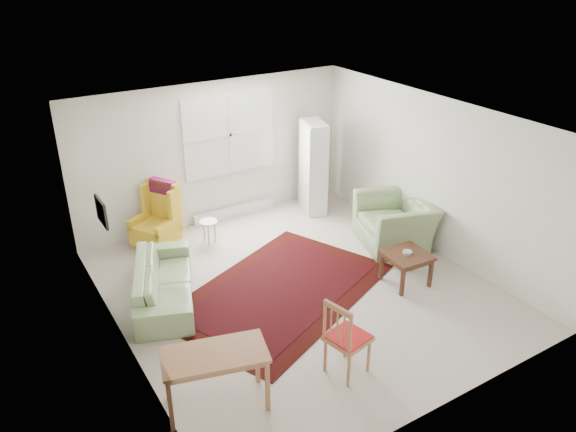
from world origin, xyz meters
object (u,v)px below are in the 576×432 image
armchair (395,217)px  desk_chair (348,336)px  wingback_chair (154,217)px  coffee_table (406,268)px  stool (209,232)px  desk (216,379)px  sofa (163,275)px  cabinet (314,167)px

armchair → desk_chair: (-2.57, -2.10, 0.03)m
armchair → wingback_chair: size_ratio=1.11×
coffee_table → stool: (-1.93, 2.66, -0.05)m
armchair → coffee_table: 1.25m
armchair → wingback_chair: (-3.42, 1.95, 0.07)m
desk → wingback_chair: bearing=80.0°
desk → armchair: bearing=23.8°
stool → desk: size_ratio=0.36×
sofa → stool: size_ratio=4.82×
sofa → desk: (-0.24, -2.23, -0.04)m
sofa → wingback_chair: bearing=5.0°
desk_chair → desk: bearing=66.2°
armchair → desk: armchair is taller
sofa → desk_chair: 2.84m
wingback_chair → desk: size_ratio=1.00×
armchair → coffee_table: armchair is taller
armchair → sofa: bearing=-79.5°
coffee_table → desk_chair: 2.19m
sofa → stool: sofa is taller
wingback_chair → armchair: bearing=29.0°
stool → cabinet: size_ratio=0.24×
sofa → stool: (1.23, 1.20, -0.19)m
sofa → coffee_table: 3.48m
sofa → stool: 1.73m
sofa → armchair: bearing=-75.8°
cabinet → desk_chair: (-2.15, -3.91, -0.35)m
wingback_chair → cabinet: cabinet is taller
armchair → coffee_table: (-0.68, -1.02, -0.23)m
sofa → cabinet: bearing=-47.6°
desk → sofa: bearing=83.9°
stool → desk: (-1.47, -3.44, 0.15)m
stool → desk: 3.74m
coffee_table → desk_chair: (-1.89, -1.08, 0.25)m
armchair → cabinet: size_ratio=0.72×
stool → cabinet: cabinet is taller
wingback_chair → coffee_table: bearing=11.3°
sofa → armchair: (3.84, -0.43, 0.09)m
cabinet → sofa: bearing=-142.3°
desk_chair → armchair: bearing=-63.1°
coffee_table → desk_chair: size_ratio=0.60×
sofa → desk_chair: (1.27, -2.54, 0.11)m
cabinet → desk: (-3.67, -3.60, -0.50)m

